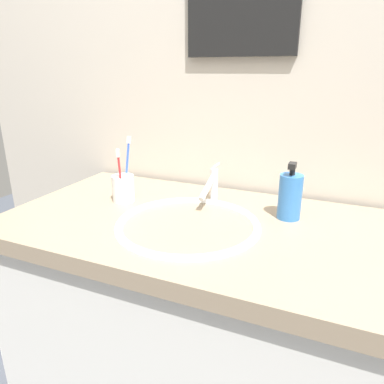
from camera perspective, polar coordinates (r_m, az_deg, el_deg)
The scene contains 8 objects.
tiled_wall_back at distance 1.30m, azimuth 7.76°, elevation 13.65°, with size 2.38×0.04×2.40m, color beige.
vanity_counter at distance 1.29m, azimuth 1.37°, elevation -23.26°, with size 1.18×0.63×0.90m.
sink_basin at distance 1.03m, azimuth -0.67°, elevation -7.15°, with size 0.41×0.41×0.11m.
faucet at distance 1.16m, azimuth 3.21°, elevation 1.11°, with size 0.02×0.16×0.12m.
toothbrush_cup at distance 1.20m, azimuth -10.94°, elevation 0.57°, with size 0.07×0.07×0.09m, color white.
toothbrush_blue at distance 1.22m, azimuth -10.34°, elevation 4.56°, with size 0.01×0.05×0.20m.
toothbrush_red at distance 1.15m, azimuth -11.46°, elevation 3.05°, with size 0.02×0.03×0.18m.
soap_dispenser at distance 1.07m, azimuth 15.42°, elevation -0.63°, with size 0.07×0.07×0.17m.
Camera 1 is at (0.35, -0.88, 1.32)m, focal length 33.31 mm.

